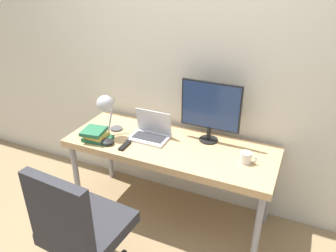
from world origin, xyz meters
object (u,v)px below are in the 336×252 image
Objects in this scene: laptop at (151,132)px; book_stack at (96,135)px; game_controller at (106,141)px; desk_lamp at (106,106)px; mug at (246,158)px; monitor at (211,108)px; office_chair at (79,225)px.

book_stack is at bearing -150.14° from laptop.
laptop reaches higher than game_controller.
laptop is 0.43m from desk_lamp.
mug is at bearing -3.78° from laptop.
monitor reaches higher than office_chair.
mug is at bearing 46.15° from office_chair.
monitor is (0.47, 0.16, 0.24)m from laptop.
monitor is 0.51× the size of office_chair.
desk_lamp is at bearing -161.41° from laptop.
mug is (0.83, -0.05, -0.00)m from laptop.
book_stack is 1.80× the size of game_controller.
monitor is at bearing 24.05° from book_stack.
laptop is at bearing 29.86° from book_stack.
desk_lamp is at bearing -176.95° from mug.
office_chair is 8.04× the size of mug.
book_stack is at bearing 171.02° from game_controller.
book_stack is 0.12m from game_controller.
game_controller is (0.06, -0.13, -0.26)m from desk_lamp.
desk_lamp reaches higher than office_chair.
desk_lamp is 0.26m from book_stack.
laptop is 0.46m from book_stack.
office_chair is 4.02× the size of book_stack.
game_controller is (-0.75, -0.40, -0.27)m from monitor.
mug is (0.87, 0.90, 0.22)m from office_chair.
monitor is at bearing 28.20° from game_controller.
laptop is at bearing 40.72° from game_controller.
office_chair is 0.84m from book_stack.
laptop is 0.98m from office_chair.
game_controller is at bearing -170.22° from mug.
desk_lamp reaches higher than mug.
office_chair is 0.78m from game_controller.
book_stack is (-0.86, -0.39, -0.25)m from monitor.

